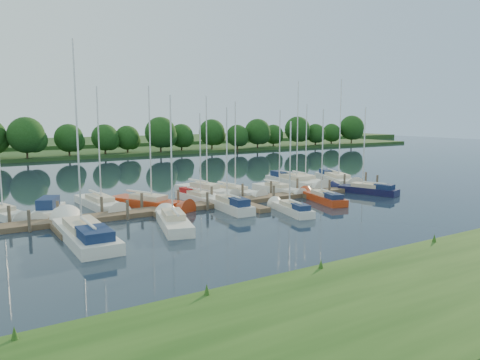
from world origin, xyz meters
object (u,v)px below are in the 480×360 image
dock (238,203)px  sailboat_s_2 (229,206)px  sailboat_n_5 (205,192)px  motorboat (48,211)px  sailboat_n_0 (2,214)px

dock → sailboat_s_2: bearing=-140.5°
dock → sailboat_n_5: size_ratio=3.76×
dock → sailboat_n_5: bearing=90.6°
motorboat → sailboat_n_5: size_ratio=0.53×
sailboat_n_0 → sailboat_n_5: 19.09m
motorboat → dock: bearing=-171.1°
sailboat_n_5 → sailboat_s_2: (-1.94, -8.06, 0.06)m
sailboat_n_0 → sailboat_n_5: sailboat_n_5 is taller
sailboat_n_5 → sailboat_s_2: sailboat_n_5 is taller
sailboat_n_0 → sailboat_s_2: bearing=137.9°
sailboat_n_0 → sailboat_n_5: (19.08, 0.45, 0.02)m
sailboat_n_0 → sailboat_n_5: size_ratio=0.86×
motorboat → sailboat_n_0: bearing=-1.6°
dock → sailboat_s_2: 2.59m
dock → sailboat_n_5: sailboat_n_5 is taller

